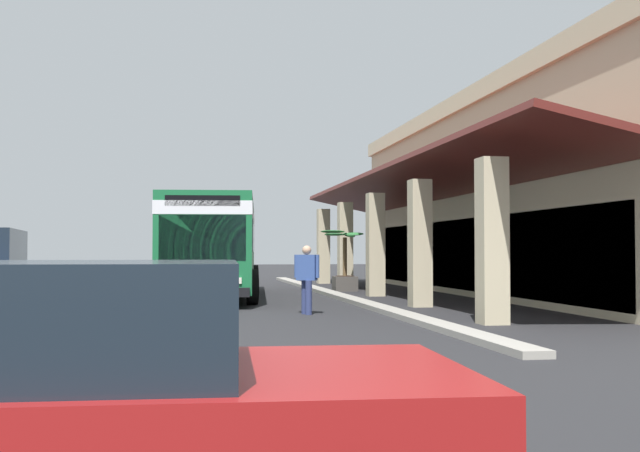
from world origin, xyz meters
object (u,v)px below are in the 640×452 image
at_px(transit_bus, 214,241).
at_px(parked_sedan_red, 12,409).
at_px(pedestrian, 307,276).
at_px(potted_palm, 345,274).

bearing_deg(transit_bus, parked_sedan_red, -4.44).
height_order(pedestrian, potted_palm, potted_palm).
distance_m(parked_sedan_red, potted_palm, 25.98).
bearing_deg(transit_bus, pedestrian, 14.77).
bearing_deg(potted_palm, pedestrian, -16.12).
xyz_separation_m(parked_sedan_red, pedestrian, (-14.61, 3.66, 0.17)).
relative_size(transit_bus, parked_sedan_red, 2.54).
height_order(parked_sedan_red, potted_palm, potted_palm).
relative_size(pedestrian, potted_palm, 0.71).
relative_size(transit_bus, potted_palm, 4.92).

